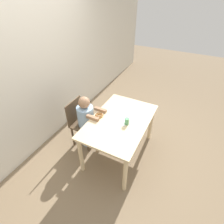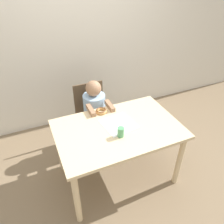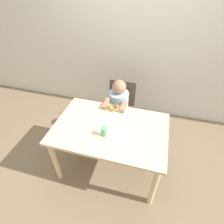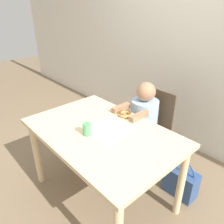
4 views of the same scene
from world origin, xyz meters
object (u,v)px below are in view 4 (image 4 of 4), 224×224
object	(u,v)px
chair	(150,128)
handbag	(181,181)
cup	(87,129)
donut	(125,114)
child_figure	(143,128)

from	to	relation	value
chair	handbag	xyz separation A→B (m)	(0.51, -0.14, -0.30)
cup	chair	bearing A→B (deg)	91.18
donut	cup	world-z (taller)	cup
donut	cup	xyz separation A→B (m)	(0.03, -0.45, 0.03)
child_figure	donut	world-z (taller)	child_figure
handbag	cup	size ratio (longest dim) A/B	3.87
chair	cup	distance (m)	0.88
child_figure	donut	xyz separation A→B (m)	(-0.01, -0.26, 0.25)
chair	child_figure	world-z (taller)	child_figure
cup	handbag	bearing A→B (deg)	53.83
chair	cup	xyz separation A→B (m)	(0.02, -0.82, 0.33)
child_figure	cup	size ratio (longest dim) A/B	9.70
chair	donut	world-z (taller)	chair
donut	handbag	distance (m)	0.83
child_figure	cup	world-z (taller)	child_figure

